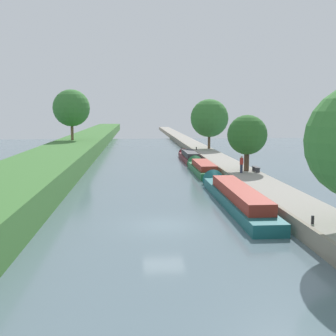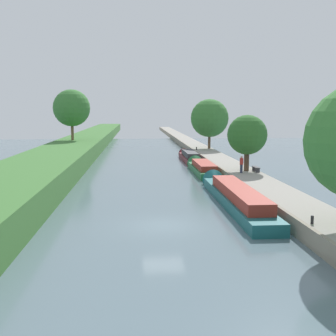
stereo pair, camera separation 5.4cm
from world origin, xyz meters
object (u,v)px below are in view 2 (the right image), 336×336
(narrowboat_maroon, at_px, (189,156))
(mooring_bollard_near, at_px, (312,220))
(narrowboat_green, at_px, (202,168))
(mooring_bollard_far, at_px, (197,148))
(person_walking, at_px, (241,164))
(park_bench, at_px, (256,168))
(narrowboat_teal, at_px, (234,195))

(narrowboat_maroon, height_order, mooring_bollard_near, mooring_bollard_near)
(narrowboat_green, relative_size, mooring_bollard_far, 25.22)
(person_walking, distance_m, park_bench, 1.91)
(person_walking, xyz_separation_m, park_bench, (1.67, 0.77, -0.53))
(mooring_bollard_near, bearing_deg, narrowboat_teal, 102.02)
(narrowboat_teal, bearing_deg, narrowboat_maroon, 89.82)
(person_walking, bearing_deg, narrowboat_green, 110.61)
(narrowboat_teal, bearing_deg, person_walking, 72.31)
(narrowboat_green, distance_m, person_walking, 7.76)
(mooring_bollard_near, bearing_deg, person_walking, 87.34)
(narrowboat_green, distance_m, mooring_bollard_near, 25.40)
(narrowboat_green, distance_m, mooring_bollard_far, 16.91)
(narrowboat_green, bearing_deg, mooring_bollard_near, -85.82)
(mooring_bollard_near, bearing_deg, mooring_bollard_far, 90.00)
(person_walking, height_order, mooring_bollard_far, person_walking)
(narrowboat_maroon, bearing_deg, mooring_bollard_near, -87.04)
(narrowboat_teal, height_order, narrowboat_green, narrowboat_teal)
(narrowboat_teal, bearing_deg, narrowboat_green, 89.53)
(mooring_bollard_far, distance_m, park_bench, 23.33)
(person_walking, bearing_deg, mooring_bollard_near, -92.66)
(narrowboat_green, relative_size, park_bench, 7.57)
(person_walking, bearing_deg, narrowboat_teal, -107.69)
(narrowboat_maroon, height_order, park_bench, park_bench)
(mooring_bollard_near, bearing_deg, narrowboat_green, 94.18)
(mooring_bollard_far, relative_size, park_bench, 0.30)
(narrowboat_maroon, xyz_separation_m, mooring_bollard_near, (1.89, -36.64, 0.63))
(narrowboat_green, height_order, mooring_bollard_far, mooring_bollard_far)
(narrowboat_green, xyz_separation_m, mooring_bollard_near, (1.85, -25.33, 0.67))
(narrowboat_maroon, xyz_separation_m, park_bench, (4.41, -17.71, 0.75))
(narrowboat_green, relative_size, mooring_bollard_near, 25.22)
(narrowboat_teal, distance_m, mooring_bollard_near, 9.53)
(mooring_bollard_near, xyz_separation_m, mooring_bollard_far, (0.00, 42.13, 0.00))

